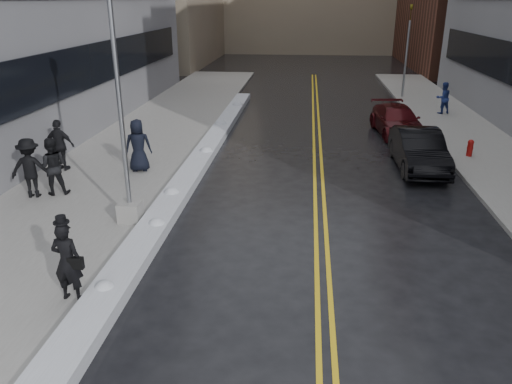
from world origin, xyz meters
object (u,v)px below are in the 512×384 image
(pedestrian_b, at_px, (52,166))
(car_black, at_px, (419,150))
(pedestrian_east, at_px, (443,98))
(pedestrian_d, at_px, (60,145))
(car_maroon, at_px, (397,121))
(pedestrian_e, at_px, (30,168))
(pedestrian_fedora, at_px, (67,262))
(lamppost, at_px, (124,145))
(fire_hydrant, at_px, (470,147))
(traffic_signal, at_px, (407,48))
(pedestrian_c, at_px, (138,145))

(pedestrian_b, xyz_separation_m, car_black, (13.16, 4.55, -0.36))
(pedestrian_b, relative_size, pedestrian_east, 1.10)
(pedestrian_d, xyz_separation_m, car_maroon, (14.12, 7.56, -0.44))
(pedestrian_e, distance_m, car_black, 14.61)
(pedestrian_fedora, bearing_deg, lamppost, -85.20)
(fire_hydrant, height_order, pedestrian_d, pedestrian_d)
(pedestrian_fedora, distance_m, car_maroon, 18.95)
(pedestrian_fedora, distance_m, pedestrian_d, 9.75)
(traffic_signal, distance_m, pedestrian_fedora, 28.85)
(traffic_signal, bearing_deg, fire_hydrant, -87.95)
(lamppost, height_order, car_maroon, lamppost)
(traffic_signal, xyz_separation_m, pedestrian_d, (-16.10, -17.57, -2.24))
(pedestrian_fedora, height_order, pedestrian_d, pedestrian_d)
(pedestrian_e, relative_size, car_black, 0.42)
(fire_hydrant, xyz_separation_m, traffic_signal, (-0.50, 14.00, 2.85))
(pedestrian_fedora, distance_m, pedestrian_b, 7.09)
(pedestrian_fedora, relative_size, pedestrian_east, 1.03)
(lamppost, bearing_deg, traffic_signal, 61.79)
(fire_hydrant, relative_size, traffic_signal, 0.12)
(pedestrian_b, relative_size, car_black, 0.41)
(pedestrian_fedora, xyz_separation_m, pedestrian_b, (-3.45, 6.19, 0.06))
(pedestrian_fedora, xyz_separation_m, car_black, (9.71, 10.74, -0.30))
(traffic_signal, distance_m, car_black, 15.88)
(fire_hydrant, distance_m, pedestrian_east, 8.75)
(fire_hydrant, xyz_separation_m, pedestrian_east, (0.89, 8.69, 0.51))
(lamppost, relative_size, pedestrian_east, 4.18)
(lamppost, xyz_separation_m, pedestrian_c, (-1.23, 4.64, -1.36))
(traffic_signal, bearing_deg, pedestrian_d, -132.49)
(pedestrian_east, distance_m, car_black, 10.77)
(lamppost, bearing_deg, pedestrian_fedora, -88.66)
(lamppost, height_order, pedestrian_east, lamppost)
(pedestrian_d, distance_m, car_black, 14.26)
(traffic_signal, distance_m, pedestrian_e, 25.87)
(pedestrian_c, bearing_deg, pedestrian_fedora, 85.47)
(lamppost, distance_m, traffic_signal, 24.98)
(traffic_signal, bearing_deg, pedestrian_b, -127.03)
(pedestrian_fedora, height_order, car_maroon, pedestrian_fedora)
(traffic_signal, bearing_deg, pedestrian_east, -75.38)
(pedestrian_b, bearing_deg, car_black, -179.35)
(pedestrian_fedora, height_order, pedestrian_east, pedestrian_fedora)
(fire_hydrant, relative_size, pedestrian_fedora, 0.39)
(fire_hydrant, xyz_separation_m, car_maroon, (-2.48, 3.99, 0.17))
(car_black, bearing_deg, pedestrian_c, -171.33)
(fire_hydrant, height_order, traffic_signal, traffic_signal)
(pedestrian_fedora, distance_m, pedestrian_east, 24.71)
(lamppost, xyz_separation_m, pedestrian_b, (-3.35, 1.92, -1.38))
(lamppost, relative_size, traffic_signal, 1.27)
(car_black, bearing_deg, pedestrian_e, -161.29)
(traffic_signal, height_order, pedestrian_b, traffic_signal)
(fire_hydrant, distance_m, traffic_signal, 14.30)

